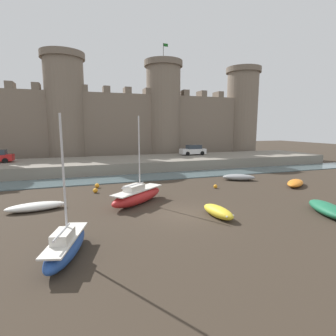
{
  "coord_description": "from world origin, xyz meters",
  "views": [
    {
      "loc": [
        -6.54,
        -15.94,
        5.87
      ],
      "look_at": [
        0.43,
        4.55,
        2.5
      ],
      "focal_mm": 28.0,
      "sensor_mm": 36.0,
      "label": 1
    }
  ],
  "objects_px": {
    "rowboat_foreground_centre": "(218,211)",
    "mooring_buoy_near_shore": "(215,186)",
    "rowboat_midflat_right": "(36,206)",
    "rowboat_foreground_left": "(295,183)",
    "car_quay_centre_east": "(193,150)",
    "sailboat_foreground_right": "(138,196)",
    "mooring_buoy_mid_mud": "(97,186)",
    "rowboat_midflat_left": "(328,209)",
    "rowboat_midflat_centre": "(239,177)",
    "mooring_buoy_off_centre": "(95,191)",
    "sailboat_near_channel_left": "(66,246)"
  },
  "relations": [
    {
      "from": "mooring_buoy_off_centre",
      "to": "rowboat_foreground_centre",
      "type": "bearing_deg",
      "value": -51.9
    },
    {
      "from": "mooring_buoy_mid_mud",
      "to": "rowboat_midflat_centre",
      "type": "bearing_deg",
      "value": -4.7
    },
    {
      "from": "car_quay_centre_east",
      "to": "sailboat_foreground_right",
      "type": "bearing_deg",
      "value": -124.63
    },
    {
      "from": "rowboat_foreground_centre",
      "to": "mooring_buoy_mid_mud",
      "type": "xyz_separation_m",
      "value": [
        -6.99,
        11.29,
        -0.16
      ]
    },
    {
      "from": "mooring_buoy_off_centre",
      "to": "rowboat_midflat_left",
      "type": "bearing_deg",
      "value": -37.61
    },
    {
      "from": "rowboat_midflat_right",
      "to": "rowboat_foreground_centre",
      "type": "xyz_separation_m",
      "value": [
        11.59,
        -5.36,
        0.07
      ]
    },
    {
      "from": "rowboat_foreground_left",
      "to": "sailboat_foreground_right",
      "type": "bearing_deg",
      "value": -176.76
    },
    {
      "from": "sailboat_near_channel_left",
      "to": "rowboat_midflat_centre",
      "type": "bearing_deg",
      "value": 35.78
    },
    {
      "from": "sailboat_foreground_right",
      "to": "rowboat_foreground_left",
      "type": "xyz_separation_m",
      "value": [
        16.37,
        0.93,
        -0.32
      ]
    },
    {
      "from": "mooring_buoy_near_shore",
      "to": "mooring_buoy_mid_mud",
      "type": "bearing_deg",
      "value": 160.26
    },
    {
      "from": "rowboat_midflat_left",
      "to": "rowboat_foreground_left",
      "type": "height_order",
      "value": "rowboat_midflat_left"
    },
    {
      "from": "rowboat_foreground_centre",
      "to": "sailboat_foreground_right",
      "type": "height_order",
      "value": "sailboat_foreground_right"
    },
    {
      "from": "rowboat_midflat_centre",
      "to": "rowboat_midflat_left",
      "type": "bearing_deg",
      "value": -94.67
    },
    {
      "from": "mooring_buoy_near_shore",
      "to": "sailboat_near_channel_left",
      "type": "bearing_deg",
      "value": -142.79
    },
    {
      "from": "rowboat_foreground_centre",
      "to": "mooring_buoy_near_shore",
      "type": "bearing_deg",
      "value": 62.16
    },
    {
      "from": "mooring_buoy_off_centre",
      "to": "mooring_buoy_near_shore",
      "type": "distance_m",
      "value": 11.34
    },
    {
      "from": "rowboat_foreground_left",
      "to": "mooring_buoy_near_shore",
      "type": "bearing_deg",
      "value": 167.81
    },
    {
      "from": "rowboat_midflat_centre",
      "to": "sailboat_foreground_right",
      "type": "height_order",
      "value": "sailboat_foreground_right"
    },
    {
      "from": "rowboat_midflat_centre",
      "to": "rowboat_foreground_left",
      "type": "height_order",
      "value": "rowboat_midflat_centre"
    },
    {
      "from": "rowboat_midflat_left",
      "to": "mooring_buoy_mid_mud",
      "type": "xyz_separation_m",
      "value": [
        -14.28,
        13.23,
        -0.17
      ]
    },
    {
      "from": "rowboat_midflat_right",
      "to": "mooring_buoy_off_centre",
      "type": "distance_m",
      "value": 5.83
    },
    {
      "from": "rowboat_foreground_left",
      "to": "mooring_buoy_off_centre",
      "type": "distance_m",
      "value": 19.61
    },
    {
      "from": "sailboat_foreground_right",
      "to": "sailboat_near_channel_left",
      "type": "relative_size",
      "value": 1.04
    },
    {
      "from": "rowboat_midflat_right",
      "to": "rowboat_foreground_left",
      "type": "bearing_deg",
      "value": 0.67
    },
    {
      "from": "rowboat_midflat_left",
      "to": "car_quay_centre_east",
      "type": "bearing_deg",
      "value": 86.28
    },
    {
      "from": "rowboat_foreground_left",
      "to": "mooring_buoy_mid_mud",
      "type": "relative_size",
      "value": 8.02
    },
    {
      "from": "rowboat_midflat_left",
      "to": "mooring_buoy_off_centre",
      "type": "height_order",
      "value": "rowboat_midflat_left"
    },
    {
      "from": "rowboat_foreground_left",
      "to": "mooring_buoy_near_shore",
      "type": "distance_m",
      "value": 8.28
    },
    {
      "from": "rowboat_midflat_centre",
      "to": "car_quay_centre_east",
      "type": "bearing_deg",
      "value": 87.1
    },
    {
      "from": "mooring_buoy_mid_mud",
      "to": "mooring_buoy_off_centre",
      "type": "bearing_deg",
      "value": -98.25
    },
    {
      "from": "rowboat_midflat_centre",
      "to": "rowboat_foreground_left",
      "type": "bearing_deg",
      "value": -49.85
    },
    {
      "from": "sailboat_near_channel_left",
      "to": "sailboat_foreground_right",
      "type": "bearing_deg",
      "value": 56.31
    },
    {
      "from": "sailboat_foreground_right",
      "to": "mooring_buoy_off_centre",
      "type": "height_order",
      "value": "sailboat_foreground_right"
    },
    {
      "from": "rowboat_midflat_left",
      "to": "car_quay_centre_east",
      "type": "height_order",
      "value": "car_quay_centre_east"
    },
    {
      "from": "rowboat_midflat_left",
      "to": "rowboat_midflat_right",
      "type": "xyz_separation_m",
      "value": [
        -18.88,
        7.3,
        -0.09
      ]
    },
    {
      "from": "rowboat_midflat_centre",
      "to": "sailboat_foreground_right",
      "type": "distance_m",
      "value": 13.74
    },
    {
      "from": "rowboat_foreground_centre",
      "to": "sailboat_foreground_right",
      "type": "distance_m",
      "value": 6.44
    },
    {
      "from": "rowboat_foreground_centre",
      "to": "sailboat_near_channel_left",
      "type": "distance_m",
      "value": 9.62
    },
    {
      "from": "mooring_buoy_mid_mud",
      "to": "rowboat_midflat_left",
      "type": "bearing_deg",
      "value": -42.81
    },
    {
      "from": "rowboat_foreground_centre",
      "to": "rowboat_foreground_left",
      "type": "relative_size",
      "value": 0.84
    },
    {
      "from": "rowboat_midflat_centre",
      "to": "mooring_buoy_mid_mud",
      "type": "xyz_separation_m",
      "value": [
        -15.26,
        1.26,
        -0.14
      ]
    },
    {
      "from": "rowboat_midflat_left",
      "to": "sailboat_near_channel_left",
      "type": "xyz_separation_m",
      "value": [
        -16.56,
        -0.66,
        0.18
      ]
    },
    {
      "from": "rowboat_foreground_left",
      "to": "mooring_buoy_mid_mud",
      "type": "distance_m",
      "value": 19.8
    },
    {
      "from": "rowboat_midflat_centre",
      "to": "rowboat_foreground_left",
      "type": "xyz_separation_m",
      "value": [
        3.71,
        -4.4,
        -0.03
      ]
    },
    {
      "from": "rowboat_midflat_left",
      "to": "rowboat_midflat_right",
      "type": "height_order",
      "value": "rowboat_midflat_left"
    },
    {
      "from": "sailboat_foreground_right",
      "to": "rowboat_foreground_centre",
      "type": "bearing_deg",
      "value": -47.03
    },
    {
      "from": "sailboat_near_channel_left",
      "to": "car_quay_centre_east",
      "type": "bearing_deg",
      "value": 55.62
    },
    {
      "from": "mooring_buoy_mid_mud",
      "to": "car_quay_centre_east",
      "type": "distance_m",
      "value": 20.55
    },
    {
      "from": "sailboat_near_channel_left",
      "to": "rowboat_midflat_right",
      "type": "bearing_deg",
      "value": 106.27
    },
    {
      "from": "mooring_buoy_off_centre",
      "to": "rowboat_foreground_left",
      "type": "bearing_deg",
      "value": -10.73
    }
  ]
}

